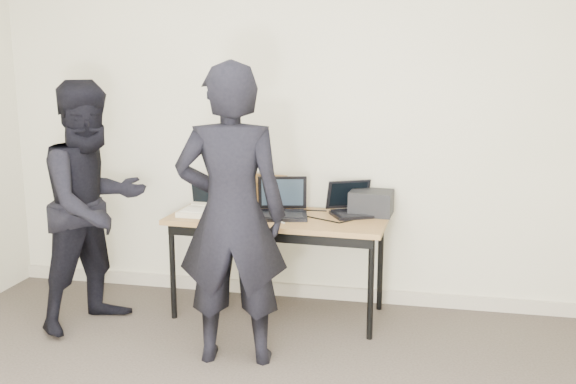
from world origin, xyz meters
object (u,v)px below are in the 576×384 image
(laptop_right, at_px, (353,207))
(leather_satchel, at_px, (261,191))
(laptop_beige, at_px, (205,207))
(equipment_box, at_px, (371,203))
(person_typist, at_px, (231,216))
(person_observer, at_px, (94,205))
(desk, at_px, (278,225))
(laptop_center, at_px, (282,207))

(laptop_right, bearing_deg, leather_satchel, 148.43)
(laptop_beige, bearing_deg, equipment_box, 12.36)
(leather_satchel, bearing_deg, person_typist, -78.59)
(leather_satchel, height_order, person_observer, person_observer)
(laptop_beige, xyz_separation_m, leather_satchel, (0.34, 0.25, 0.08))
(laptop_beige, xyz_separation_m, person_observer, (-0.65, -0.37, 0.06))
(desk, distance_m, person_typist, 0.78)
(desk, relative_size, person_typist, 0.86)
(equipment_box, bearing_deg, leather_satchel, 177.48)
(desk, bearing_deg, equipment_box, 19.87)
(laptop_center, xyz_separation_m, laptop_right, (0.48, 0.14, -0.01))
(leather_satchel, height_order, person_typist, person_typist)
(desk, distance_m, laptop_beige, 0.54)
(desk, relative_size, equipment_box, 5.25)
(desk, height_order, person_observer, person_observer)
(laptop_right, bearing_deg, person_observer, 171.83)
(laptop_center, distance_m, person_observer, 1.27)
(laptop_center, bearing_deg, leather_satchel, 124.19)
(equipment_box, xyz_separation_m, person_observer, (-1.80, -0.59, 0.03))
(laptop_right, bearing_deg, desk, 171.98)
(laptop_right, xyz_separation_m, equipment_box, (0.13, 0.02, 0.03))
(desk, height_order, person_typist, person_typist)
(person_observer, bearing_deg, person_typist, -80.69)
(person_typist, bearing_deg, desk, -108.12)
(laptop_center, distance_m, leather_satchel, 0.30)
(laptop_beige, bearing_deg, laptop_right, 12.54)
(laptop_center, bearing_deg, desk, -145.77)
(person_typist, bearing_deg, equipment_box, -138.19)
(leather_satchel, xyz_separation_m, person_observer, (-0.99, -0.62, -0.02))
(laptop_beige, xyz_separation_m, laptop_center, (0.55, 0.05, 0.01))
(desk, distance_m, equipment_box, 0.67)
(desk, relative_size, person_observer, 0.92)
(equipment_box, bearing_deg, laptop_right, -170.89)
(laptop_center, xyz_separation_m, leather_satchel, (-0.21, 0.20, 0.07))
(laptop_center, xyz_separation_m, equipment_box, (0.60, 0.16, 0.02))
(person_typist, bearing_deg, laptop_beige, -69.35)
(laptop_center, height_order, person_typist, person_typist)
(leather_satchel, height_order, equipment_box, leather_satchel)
(laptop_center, height_order, leather_satchel, laptop_center)
(equipment_box, bearing_deg, person_typist, -128.67)
(person_typist, relative_size, person_observer, 1.08)
(leather_satchel, bearing_deg, laptop_center, -36.87)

